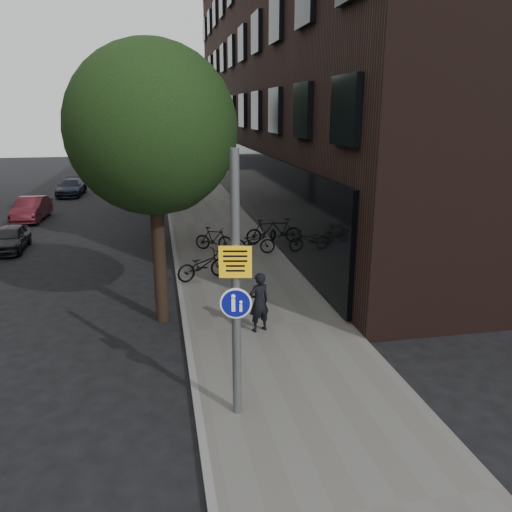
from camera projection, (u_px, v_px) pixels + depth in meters
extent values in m
plane|color=black|center=(292.00, 396.00, 10.46)|extent=(120.00, 120.00, 0.00)
cube|color=#5C5A55|center=(233.00, 259.00, 19.91)|extent=(4.50, 60.00, 0.12)
cube|color=slate|center=(176.00, 262.00, 19.49)|extent=(0.15, 60.00, 0.13)
cube|color=black|center=(336.00, 55.00, 30.23)|extent=(12.00, 40.00, 18.00)
cylinder|color=black|center=(160.00, 267.00, 13.77)|extent=(0.36, 0.36, 3.20)
sphere|color=black|center=(152.00, 129.00, 12.73)|extent=(4.40, 4.40, 4.40)
sphere|color=black|center=(169.00, 165.00, 13.84)|extent=(2.64, 2.64, 2.64)
cylinder|color=black|center=(158.00, 209.00, 21.77)|extent=(0.36, 0.36, 3.20)
sphere|color=black|center=(153.00, 122.00, 20.73)|extent=(5.00, 5.00, 5.00)
sphere|color=black|center=(163.00, 145.00, 21.84)|extent=(3.00, 3.00, 3.00)
cylinder|color=black|center=(157.00, 182.00, 30.24)|extent=(0.36, 0.36, 3.20)
sphere|color=black|center=(153.00, 118.00, 29.21)|extent=(5.00, 5.00, 5.00)
sphere|color=black|center=(161.00, 135.00, 30.31)|extent=(3.00, 3.00, 3.00)
cylinder|color=#595B5E|center=(236.00, 290.00, 9.00)|extent=(0.17, 0.17, 5.03)
cube|color=yellow|center=(236.00, 260.00, 8.85)|extent=(0.58, 0.15, 0.58)
cylinder|color=navy|center=(236.00, 301.00, 9.07)|extent=(0.51, 0.12, 0.51)
cylinder|color=white|center=(236.00, 301.00, 9.07)|extent=(0.57, 0.13, 0.58)
imported|color=black|center=(259.00, 302.00, 13.06)|extent=(0.68, 0.56, 1.61)
imported|color=black|center=(253.00, 242.00, 20.30)|extent=(1.85, 0.82, 0.94)
imported|color=black|center=(266.00, 231.00, 21.84)|extent=(1.87, 0.79, 1.09)
imported|color=black|center=(203.00, 265.00, 17.20)|extent=(2.02, 1.34, 1.01)
imported|color=black|center=(214.00, 239.00, 20.81)|extent=(1.67, 1.10, 0.98)
imported|color=black|center=(10.00, 238.00, 21.17)|extent=(1.33, 3.17, 1.07)
imported|color=#5A1924|center=(31.00, 209.00, 26.98)|extent=(1.52, 3.86, 1.25)
imported|color=black|center=(71.00, 187.00, 34.94)|extent=(1.80, 4.02, 1.14)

